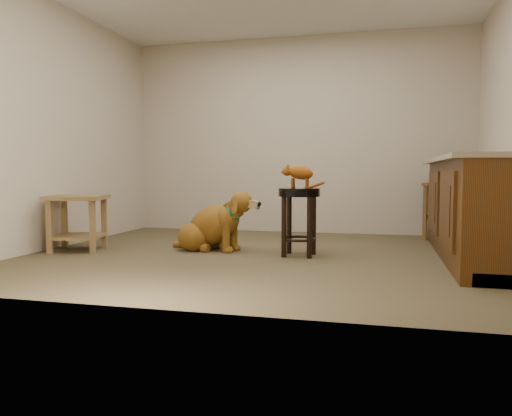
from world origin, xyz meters
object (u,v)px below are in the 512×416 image
(padded_stool, at_px, (299,208))
(side_table, at_px, (78,214))
(wood_stool, at_px, (440,210))
(golden_retriever, at_px, (213,227))
(tabby_kitten, at_px, (298,174))

(padded_stool, bearing_deg, side_table, -174.18)
(wood_stool, height_order, golden_retriever, wood_stool)
(side_table, relative_size, golden_retriever, 0.67)
(padded_stool, distance_m, tabby_kitten, 0.33)
(padded_stool, height_order, golden_retriever, padded_stool)
(golden_retriever, distance_m, tabby_kitten, 1.07)
(padded_stool, distance_m, side_table, 2.27)
(side_table, bearing_deg, tabby_kitten, 5.88)
(padded_stool, xyz_separation_m, golden_retriever, (-0.92, 0.12, -0.22))
(padded_stool, distance_m, golden_retriever, 0.95)
(side_table, bearing_deg, golden_retriever, 14.68)
(tabby_kitten, bearing_deg, wood_stool, 48.85)
(wood_stool, relative_size, side_table, 1.01)
(golden_retriever, height_order, tabby_kitten, tabby_kitten)
(side_table, bearing_deg, padded_stool, 5.82)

